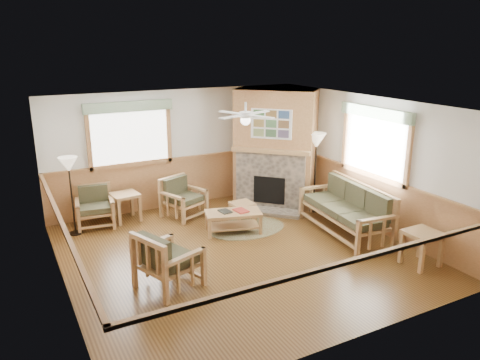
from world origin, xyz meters
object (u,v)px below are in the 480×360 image
armchair_back_left (95,207)px  floor_lamp_left (72,196)px  end_table_chairs (126,207)px  end_table_sofa (421,248)px  footstool (242,211)px  floor_lamp_right (315,172)px  sofa (345,209)px  armchair_left (169,259)px  armchair_back_right (184,198)px  coffee_table (233,222)px

armchair_back_left → floor_lamp_left: 0.65m
end_table_chairs → end_table_sofa: 5.96m
footstool → floor_lamp_right: bearing=-7.9°
end_table_chairs → floor_lamp_right: floor_lamp_right is taller
sofa → end_table_sofa: (0.23, -1.75, -0.18)m
end_table_sofa → floor_lamp_right: bearing=90.0°
end_table_sofa → floor_lamp_left: floor_lamp_left is taller
end_table_chairs → armchair_back_left: bearing=180.0°
armchair_back_left → floor_lamp_right: size_ratio=0.46×
sofa → armchair_left: sofa is taller
armchair_back_left → floor_lamp_left: (-0.46, -0.24, 0.38)m
armchair_back_right → end_table_chairs: armchair_back_right is taller
coffee_table → floor_lamp_left: (-2.85, 1.42, 0.58)m
sofa → end_table_sofa: bearing=13.5°
floor_lamp_left → floor_lamp_right: size_ratio=0.89×
floor_lamp_left → armchair_back_right: bearing=-3.0°
floor_lamp_right → end_table_sofa: bearing=-90.0°
armchair_back_left → armchair_back_right: bearing=-3.5°
armchair_back_left → end_table_sofa: size_ratio=1.34×
footstool → end_table_sofa: bearing=-62.5°
coffee_table → end_table_sofa: end_table_sofa is taller
armchair_back_right → coffee_table: 1.43m
sofa → armchair_back_left: 5.13m
end_table_chairs → floor_lamp_left: size_ratio=0.38×
footstool → floor_lamp_left: 3.50m
armchair_back_left → end_table_chairs: armchair_back_left is taller
armchair_left → end_table_chairs: armchair_left is taller
armchair_left → end_table_sofa: (4.09, -1.33, -0.16)m
sofa → floor_lamp_right: bearing=176.1°
sofa → floor_lamp_left: 5.42m
sofa → footstool: (-1.49, 1.56, -0.30)m
armchair_back_left → footstool: 3.10m
armchair_back_left → floor_lamp_left: floor_lamp_left is taller
armchair_back_left → footstool: bearing=-14.1°
end_table_sofa → floor_lamp_right: size_ratio=0.34×
sofa → armchair_left: bearing=-77.8°
sofa → end_table_chairs: sofa is taller
armchair_back_right → floor_lamp_left: floor_lamp_left is taller
floor_lamp_right → floor_lamp_left: bearing=167.2°
footstool → floor_lamp_left: (-3.33, 0.91, 0.60)m
floor_lamp_right → end_table_chairs: bearing=160.7°
footstool → floor_lamp_right: size_ratio=0.25×
footstool → armchair_left: bearing=-140.1°
armchair_back_right → footstool: armchair_back_right is taller
armchair_back_left → coffee_table: size_ratio=0.75×
armchair_left → floor_lamp_right: (4.09, 1.74, 0.43)m
armchair_back_left → sofa: bearing=-24.1°
armchair_back_right → end_table_sofa: 4.94m
sofa → armchair_back_right: 3.45m
armchair_back_left → armchair_left: (0.50, -3.13, 0.05)m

